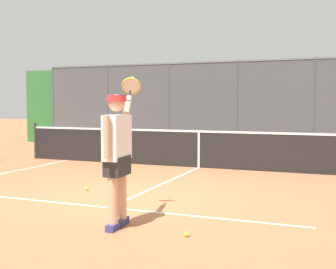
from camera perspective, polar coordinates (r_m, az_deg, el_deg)
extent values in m
plane|color=#A8603D|center=(7.81, -4.90, -8.22)|extent=(60.00, 60.00, 0.00)
cube|color=white|center=(7.17, -7.55, -9.33)|extent=(6.23, 0.05, 0.01)
cube|color=white|center=(9.25, -0.42, -6.25)|extent=(0.05, 4.70, 0.01)
cylinder|color=#474C51|center=(15.17, 18.34, 3.51)|extent=(0.07, 0.07, 3.13)
cylinder|color=#474C51|center=(15.52, 8.89, 3.68)|extent=(0.07, 0.07, 3.13)
cylinder|color=#474C51|center=(16.27, 0.08, 3.74)|extent=(0.07, 0.07, 3.13)
cylinder|color=#474C51|center=(17.37, -7.78, 3.73)|extent=(0.07, 0.07, 3.13)
cylinder|color=#474C51|center=(18.75, -14.60, 3.66)|extent=(0.07, 0.07, 3.13)
cylinder|color=#474C51|center=(15.59, 8.95, 9.28)|extent=(15.29, 0.05, 0.05)
cube|color=#474C51|center=(15.52, 8.89, 3.68)|extent=(15.29, 0.02, 3.13)
cube|color=#2D6B33|center=(16.16, 9.40, 3.50)|extent=(18.29, 0.90, 3.02)
cube|color=silver|center=(15.43, 8.68, -1.86)|extent=(16.29, 0.18, 0.15)
cylinder|color=#2D2D2D|center=(13.80, -16.72, -0.77)|extent=(0.09, 0.09, 1.07)
cube|color=black|center=(11.38, 4.01, -2.01)|extent=(10.16, 0.02, 0.91)
cube|color=white|center=(11.33, 4.02, 0.40)|extent=(10.16, 0.04, 0.05)
cube|color=white|center=(11.38, 4.01, -2.01)|extent=(0.05, 0.04, 0.91)
cube|color=navy|center=(5.94, -7.09, -11.75)|extent=(0.12, 0.27, 0.09)
cylinder|color=tan|center=(5.83, -7.13, -7.43)|extent=(0.13, 0.13, 0.82)
cube|color=navy|center=(6.19, -5.96, -11.10)|extent=(0.12, 0.27, 0.09)
cylinder|color=tan|center=(6.08, -5.99, -6.94)|extent=(0.13, 0.13, 0.82)
cube|color=#28282D|center=(5.90, -6.57, -4.02)|extent=(0.24, 0.44, 0.26)
cube|color=white|center=(5.86, -6.60, -0.36)|extent=(0.24, 0.52, 0.60)
cylinder|color=tan|center=(5.58, -7.94, -0.35)|extent=(0.08, 0.08, 0.55)
cylinder|color=tan|center=(6.30, -5.23, 3.74)|extent=(0.21, 0.40, 0.30)
sphere|color=tan|center=(5.84, -6.64, 4.06)|extent=(0.23, 0.23, 0.23)
cylinder|color=red|center=(5.84, -6.64, 4.67)|extent=(0.28, 0.28, 0.09)
cube|color=red|center=(5.96, -6.13, 4.34)|extent=(0.21, 0.22, 0.02)
cylinder|color=black|center=(6.55, -4.97, 5.21)|extent=(0.09, 0.17, 0.13)
torus|color=gold|center=(6.74, -4.79, 6.24)|extent=(0.34, 0.27, 0.26)
cylinder|color=silver|center=(6.74, -4.79, 6.24)|extent=(0.28, 0.22, 0.21)
sphere|color=#C1D138|center=(6.92, -4.63, 7.17)|extent=(0.07, 0.07, 0.07)
sphere|color=#CCDB33|center=(8.59, -10.43, -6.91)|extent=(0.07, 0.07, 0.07)
sphere|color=#C1D138|center=(5.63, 2.43, -12.74)|extent=(0.07, 0.07, 0.07)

